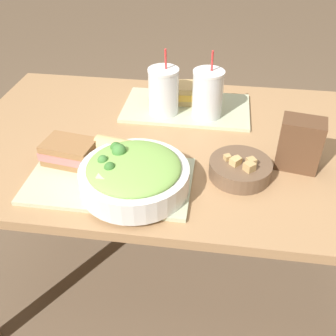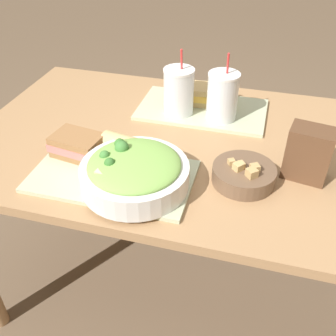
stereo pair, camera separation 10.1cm
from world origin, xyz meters
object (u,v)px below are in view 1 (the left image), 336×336
Objects in this scene: baguette_near at (123,151)px; drink_cup_dark at (164,93)px; soup_bowl at (240,168)px; chip_bag at (300,144)px; drink_cup_red at (208,95)px; salad_bowl at (134,174)px; sandwich_far at (194,93)px; sandwich_near at (70,152)px.

baguette_near is 0.74× the size of drink_cup_dark.
soup_bowl is 0.18m from chip_bag.
drink_cup_red reaches higher than baguette_near.
chip_bag is at bearing 23.73° from soup_bowl.
drink_cup_red reaches higher than drink_cup_dark.
sandwich_far is at bearing 78.06° from salad_bowl.
soup_bowl is at bearing -72.83° from sandwich_far.
baguette_near is (-0.33, 0.01, 0.02)m from soup_bowl.
soup_bowl is 0.45m from sandwich_far.
sandwich_near is 0.40m from drink_cup_dark.
drink_cup_red is (0.37, 0.33, 0.04)m from sandwich_near.
drink_cup_dark is (0.01, 0.42, 0.03)m from salad_bowl.
soup_bowl is 0.33m from baguette_near.
chip_bag is at bearing -29.96° from drink_cup_dark.
drink_cup_dark reaches higher than sandwich_near.
drink_cup_red is 1.51× the size of chip_bag.
drink_cup_dark reaches higher than salad_bowl.
salad_bowl reaches higher than baguette_near.
sandwich_far is at bearing -11.02° from baguette_near.
soup_bowl is 1.14× the size of chip_bag.
soup_bowl is at bearing -80.12° from baguette_near.
drink_cup_dark is 0.99× the size of drink_cup_red.
sandwich_far is 0.12m from drink_cup_red.
sandwich_far is at bearing 45.74° from drink_cup_dark.
drink_cup_red reaches higher than sandwich_far.
sandwich_far reaches higher than soup_bowl.
soup_bowl is 1.02× the size of baguette_near.
drink_cup_dark is 0.15m from drink_cup_red.
baguette_near reaches higher than sandwich_near.
sandwich_near and sandwich_far have the same top height.
salad_bowl is at bearing -111.25° from drink_cup_red.
sandwich_near is 1.14× the size of sandwich_far.
drink_cup_dark is at bearing 129.91° from soup_bowl.
salad_bowl is at bearing -142.38° from baguette_near.
salad_bowl is 0.13m from baguette_near.
baguette_near is at bearing -103.04° from drink_cup_dark.
baguette_near is 0.32m from drink_cup_dark.
soup_bowl is 1.06× the size of sandwich_near.
salad_bowl is 1.69× the size of baguette_near.
chip_bag reaches higher than sandwich_far.
drink_cup_dark reaches higher than soup_bowl.
baguette_near is (0.15, 0.02, 0.00)m from sandwich_near.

